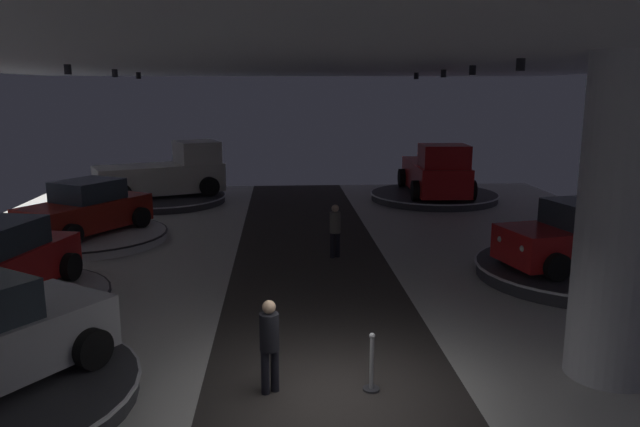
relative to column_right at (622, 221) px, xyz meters
name	(u,v)px	position (x,y,z in m)	size (l,w,h in m)	color
ground	(335,400)	(-4.83, -0.55, -2.77)	(24.00, 44.00, 0.06)	silver
ceiling_with_spotlights	(337,42)	(-4.83, -0.55, 2.80)	(24.00, 44.00, 0.39)	silver
column_right	(622,221)	(0.00, 0.00, 0.00)	(1.46, 1.46, 5.50)	silver
display_platform_deep_right	(434,196)	(1.18, 16.89, -2.57)	(5.68, 5.68, 0.33)	#333338
pickup_truck_deep_right	(436,173)	(1.17, 16.57, -1.49)	(2.83, 5.39, 2.30)	red
display_platform_deep_left	(161,199)	(-10.91, 17.05, -2.57)	(5.68, 5.68, 0.31)	#333338
pickup_truck_deep_left	(167,174)	(-10.61, 17.18, -1.50)	(5.70, 4.26, 2.30)	silver
display_platform_far_left	(88,237)	(-11.95, 10.16, -2.58)	(5.06, 5.06, 0.30)	silver
display_car_far_left	(87,210)	(-11.93, 10.19, -1.68)	(3.73, 4.53, 1.71)	maroon
display_platform_mid_right	(578,271)	(2.13, 5.36, -2.55)	(5.33, 5.33, 0.36)	#333338
display_car_mid_right	(582,237)	(2.16, 5.36, -1.62)	(4.48, 2.91, 1.71)	red
visitor_walking_near	(269,341)	(-5.88, -0.28, -1.84)	(0.32, 0.32, 1.59)	black
visitor_walking_far	(335,228)	(-4.08, 7.77, -1.84)	(0.32, 0.32, 1.59)	black
stanchion_a	(372,369)	(-4.21, -0.32, -2.38)	(0.28, 0.28, 1.01)	#333338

